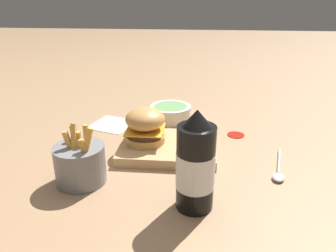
# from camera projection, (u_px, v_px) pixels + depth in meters

# --- Properties ---
(ground_plane) EXTENTS (6.00, 6.00, 0.00)m
(ground_plane) POSITION_uv_depth(u_px,v_px,m) (162.00, 157.00, 0.87)
(ground_plane) COLOR #9E7A56
(serving_board) EXTENTS (0.26, 0.20, 0.03)m
(serving_board) POSITION_uv_depth(u_px,v_px,m) (168.00, 147.00, 0.89)
(serving_board) COLOR tan
(serving_board) RESTS_ON ground_plane
(burger) EXTENTS (0.11, 0.11, 0.10)m
(burger) POSITION_uv_depth(u_px,v_px,m) (145.00, 125.00, 0.88)
(burger) COLOR tan
(burger) RESTS_ON serving_board
(ketchup_bottle) EXTENTS (0.08, 0.08, 0.21)m
(ketchup_bottle) POSITION_uv_depth(u_px,v_px,m) (195.00, 166.00, 0.64)
(ketchup_bottle) COLOR black
(ketchup_bottle) RESTS_ON ground_plane
(fries_basket) EXTENTS (0.12, 0.12, 0.14)m
(fries_basket) POSITION_uv_depth(u_px,v_px,m) (80.00, 163.00, 0.74)
(fries_basket) COLOR slate
(fries_basket) RESTS_ON ground_plane
(side_bowl) EXTENTS (0.14, 0.14, 0.05)m
(side_bowl) POSITION_uv_depth(u_px,v_px,m) (171.00, 112.00, 1.11)
(side_bowl) COLOR silver
(side_bowl) RESTS_ON ground_plane
(spoon) EXTENTS (0.06, 0.17, 0.01)m
(spoon) POSITION_uv_depth(u_px,v_px,m) (279.00, 171.00, 0.79)
(spoon) COLOR silver
(spoon) RESTS_ON ground_plane
(ketchup_puddle) EXTENTS (0.05, 0.05, 0.00)m
(ketchup_puddle) POSITION_uv_depth(u_px,v_px,m) (236.00, 135.00, 1.00)
(ketchup_puddle) COLOR #B21E14
(ketchup_puddle) RESTS_ON ground_plane
(parchment_square) EXTENTS (0.16, 0.16, 0.00)m
(parchment_square) POSITION_uv_depth(u_px,v_px,m) (112.00, 124.00, 1.08)
(parchment_square) COLOR beige
(parchment_square) RESTS_ON ground_plane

